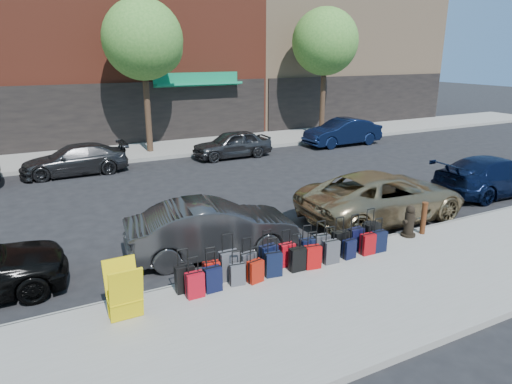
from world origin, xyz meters
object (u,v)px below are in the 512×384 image
car_far_1 (75,160)px  car_far_3 (342,132)px  tree_center (146,42)px  fire_hydrant (409,222)px  bollard (424,218)px  car_near_1 (213,229)px  suitcase_front_5 (287,255)px  car_near_3 (494,176)px  car_near_2 (383,196)px  car_far_2 (232,144)px  tree_right (327,44)px  display_rack (124,291)px

car_far_1 → car_far_3: size_ratio=0.98×
tree_center → fire_hydrant: (3.22, -14.25, -4.86)m
bollard → car_near_1: car_near_1 is taller
tree_center → car_near_1: bearing=-98.4°
suitcase_front_5 → car_near_1: bearing=126.1°
car_near_3 → car_far_3: 9.86m
car_near_2 → car_far_1: 12.73m
car_near_1 → car_far_2: car_near_1 is taller
tree_center → tree_right: (10.50, 0.00, 0.00)m
car_far_1 → display_rack: bearing=-2.1°
car_far_2 → car_far_3: car_far_3 is taller
fire_hydrant → car_far_3: (6.69, 11.62, 0.18)m
tree_center → car_far_3: (9.91, -2.62, -4.68)m
tree_center → display_rack: 16.13m
tree_right → car_far_3: (-0.59, -2.62, -4.68)m
car_far_3 → fire_hydrant: bearing=-30.6°
display_rack → car_near_2: (8.26, 2.14, 0.05)m
tree_right → car_far_1: size_ratio=1.68×
car_near_2 → car_far_3: 11.74m
fire_hydrant → display_rack: 7.75m
display_rack → car_near_1: 3.40m
display_rack → car_near_3: size_ratio=0.23×
tree_right → car_near_1: bearing=-134.4°
suitcase_front_5 → fire_hydrant: 3.89m
suitcase_front_5 → car_near_2: car_near_2 is taller
suitcase_front_5 → car_near_1: size_ratio=0.20×
suitcase_front_5 → car_far_3: car_far_3 is taller
display_rack → car_near_3: (13.63, 2.30, 0.00)m
display_rack → car_far_2: 14.39m
bollard → car_near_2: 1.70m
tree_right → suitcase_front_5: tree_right is taller
car_near_1 → tree_right: bearing=-37.3°
tree_center → car_near_1: 13.60m
car_near_3 → car_far_2: 11.47m
car_near_3 → car_far_2: size_ratio=1.24×
display_rack → suitcase_front_5: bearing=6.6°
bollard → car_far_1: 14.08m
car_near_1 → car_far_1: car_near_1 is taller
fire_hydrant → tree_right: bearing=59.3°
suitcase_front_5 → car_far_2: 12.28m
tree_right → car_far_3: size_ratio=1.64×
bollard → car_far_1: (-7.68, 11.80, 0.01)m
tree_right → car_far_2: size_ratio=1.88×
car_near_2 → car_near_3: 5.38m
car_near_2 → car_far_3: bearing=-31.1°
display_rack → car_far_1: (0.52, 12.25, -0.07)m
tree_center → car_far_1: 6.72m
bollard → car_far_2: (-0.46, 11.68, 0.04)m
bollard → tree_right: bearing=64.5°
tree_center → car_near_2: (3.75, -12.61, -4.67)m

